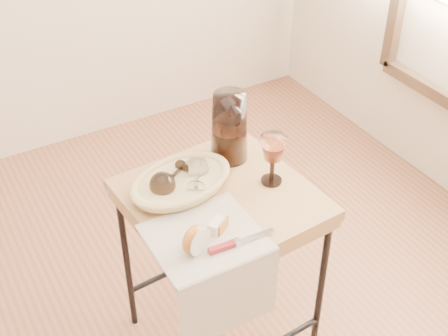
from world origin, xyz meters
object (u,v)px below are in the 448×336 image
side_table (221,272)px  tea_towel (205,237)px  goblet_lying_a (171,177)px  table_knife (239,241)px  pitcher (229,127)px  wine_goblet (273,160)px  bread_basket (181,184)px  goblet_lying_b (197,176)px  apple_half (194,239)px

side_table → tea_towel: tea_towel is taller
goblet_lying_a → table_knife: size_ratio=0.66×
tea_towel → pitcher: 0.43m
tea_towel → table_knife: 0.10m
goblet_lying_a → wine_goblet: wine_goblet is taller
tea_towel → bread_basket: bread_basket is taller
bread_basket → goblet_lying_b: goblet_lying_b is taller
wine_goblet → apple_half: (-0.37, -0.16, -0.04)m
goblet_lying_b → side_table: bearing=-112.7°
side_table → bread_basket: bearing=138.9°
bread_basket → goblet_lying_a: 0.04m
table_knife → side_table: bearing=76.8°
goblet_lying_b → pitcher: 0.22m
goblet_lying_a → goblet_lying_b: (0.07, -0.03, -0.00)m
side_table → bread_basket: (-0.10, 0.08, 0.38)m
goblet_lying_b → apple_half: (-0.14, -0.25, -0.00)m
goblet_lying_a → apple_half: (-0.07, -0.28, -0.01)m
side_table → apple_half: bearing=-136.1°
side_table → tea_towel: 0.41m
side_table → bread_basket: 0.40m
tea_towel → goblet_lying_a: goblet_lying_a is taller
goblet_lying_b → wine_goblet: (0.23, -0.09, 0.04)m
bread_basket → goblet_lying_a: (-0.03, 0.01, 0.03)m
goblet_lying_a → wine_goblet: bearing=130.9°
goblet_lying_a → apple_half: 0.29m
goblet_lying_b → bread_basket: bearing=97.9°
wine_goblet → table_knife: 0.32m
pitcher → table_knife: (-0.19, -0.39, -0.11)m
goblet_lying_b → wine_goblet: wine_goblet is taller
goblet_lying_b → apple_half: apple_half is taller
bread_basket → wine_goblet: size_ratio=1.79×
bread_basket → wine_goblet: bearing=-32.6°
bread_basket → goblet_lying_a: goblet_lying_a is taller
side_table → goblet_lying_b: size_ratio=5.70×
apple_half → goblet_lying_a: bearing=53.5°
tea_towel → pitcher: (0.26, 0.31, 0.12)m
tea_towel → bread_basket: 0.24m
apple_half → wine_goblet: bearing=0.1°
tea_towel → table_knife: size_ratio=1.56×
tea_towel → apple_half: size_ratio=3.48×
pitcher → goblet_lying_b: bearing=-168.7°
bread_basket → apple_half: 0.28m
side_table → table_knife: bearing=-106.6°
bread_basket → goblet_lying_b: (0.05, -0.02, 0.02)m
bread_basket → pitcher: 0.26m
side_table → wine_goblet: (0.18, -0.02, 0.44)m
side_table → pitcher: size_ratio=2.46×
goblet_lying_a → bread_basket: bearing=126.1°
table_knife → pitcher: bearing=67.0°
goblet_lying_b → pitcher: (0.18, 0.10, 0.07)m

